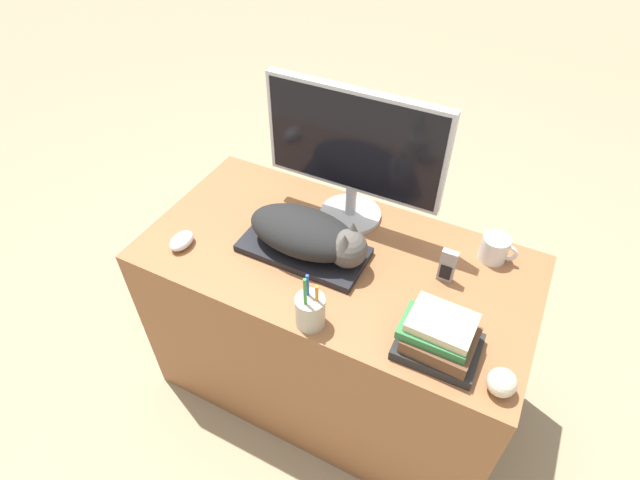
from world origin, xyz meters
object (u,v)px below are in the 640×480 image
computer_mouse (182,241)px  book_stack (439,338)px  baseball (502,382)px  keyboard (304,250)px  phone (447,266)px  monitor (353,149)px  cat (311,235)px  pen_cup (310,311)px  coffee_mug (495,249)px

computer_mouse → book_stack: book_stack is taller
baseball → book_stack: size_ratio=0.34×
keyboard → phone: phone is taller
baseball → phone: 0.37m
phone → baseball: bearing=-52.8°
keyboard → monitor: 0.34m
baseball → book_stack: book_stack is taller
cat → keyboard: bearing=180.0°
monitor → keyboard: bearing=-104.5°
computer_mouse → phone: bearing=16.9°
computer_mouse → cat: bearing=21.1°
monitor → computer_mouse: bearing=-138.2°
cat → pen_cup: (0.12, -0.23, -0.03)m
book_stack → computer_mouse: bearing=178.9°
pen_cup → phone: (0.28, 0.32, 0.00)m
cat → monitor: (0.03, 0.22, 0.18)m
pen_cup → phone: 0.42m
coffee_mug → computer_mouse: bearing=-156.3°
monitor → coffee_mug: monitor is taller
monitor → phone: 0.44m
computer_mouse → coffee_mug: bearing=23.7°
computer_mouse → keyboard: bearing=22.5°
keyboard → book_stack: (0.47, -0.16, 0.04)m
phone → book_stack: bearing=-78.1°
computer_mouse → pen_cup: bearing=-9.5°
coffee_mug → book_stack: size_ratio=0.53×
computer_mouse → phone: (0.78, 0.24, 0.03)m
computer_mouse → phone: size_ratio=0.81×
cat → book_stack: cat is taller
keyboard → baseball: size_ratio=5.49×
coffee_mug → pen_cup: 0.61m
monitor → computer_mouse: (-0.41, -0.37, -0.24)m
phone → cat: bearing=-167.3°
phone → computer_mouse: bearing=-163.1°
computer_mouse → coffee_mug: 0.96m
pen_cup → baseball: bearing=3.0°
computer_mouse → book_stack: size_ratio=0.43×
baseball → phone: (-0.22, 0.29, 0.02)m
monitor → baseball: 0.76m
pen_cup → coffee_mug: bearing=50.8°
coffee_mug → pen_cup: pen_cup is taller
monitor → baseball: monitor is taller
monitor → computer_mouse: monitor is taller
monitor → baseball: (0.59, -0.42, -0.23)m
coffee_mug → book_stack: bearing=-97.5°
computer_mouse → phone: 0.81m
cat → book_stack: bearing=-19.9°
baseball → monitor: bearing=144.1°
cat → computer_mouse: cat is taller
keyboard → pen_cup: 0.27m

